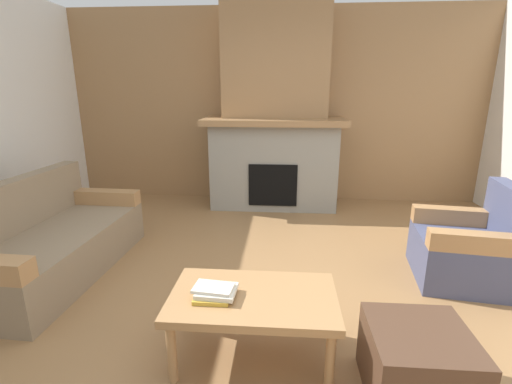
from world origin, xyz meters
name	(u,v)px	position (x,y,z in m)	size (l,w,h in m)	color
ground	(263,309)	(0.00, 0.00, 0.00)	(9.00, 9.00, 0.00)	olive
wall_back_wood_panel	(275,107)	(0.00, 3.00, 1.35)	(6.00, 0.12, 2.70)	#997047
fireplace	(274,123)	(0.00, 2.62, 1.16)	(1.90, 0.82, 2.70)	gray
couch	(49,243)	(-1.94, 0.43, 0.29)	(0.91, 1.83, 0.85)	#847056
armchair	(470,248)	(1.75, 0.59, 0.29)	(0.86, 0.86, 0.85)	#474C6B
coffee_table	(253,303)	(-0.03, -0.50, 0.38)	(1.00, 0.60, 0.43)	#A87A4C
ottoman	(417,364)	(0.87, -0.74, 0.20)	(0.52, 0.52, 0.40)	#4C3323
book_stack_near_edge	(215,292)	(-0.25, -0.55, 0.47)	(0.26, 0.21, 0.07)	gold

